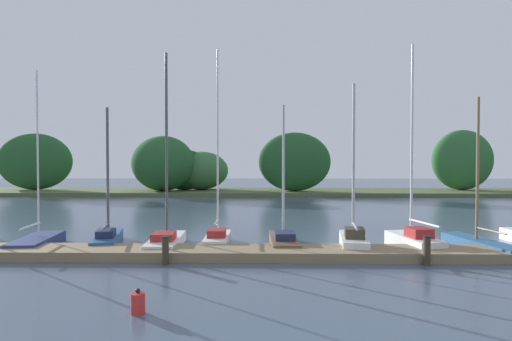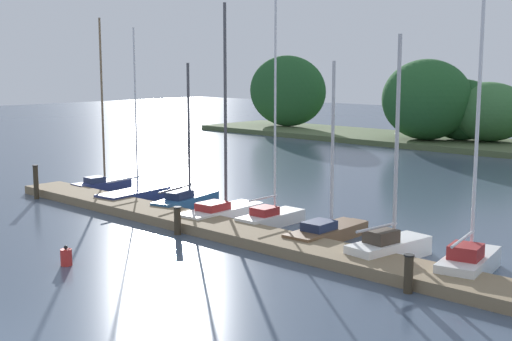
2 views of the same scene
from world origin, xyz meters
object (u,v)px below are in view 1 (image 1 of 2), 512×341
channel_buoy_0 (138,303)px  sailboat_8 (479,241)px  sailboat_5 (284,239)px  sailboat_7 (413,238)px  sailboat_4 (218,236)px  mooring_piling_1 (165,250)px  mooring_piling_2 (427,250)px  sailboat_1 (38,240)px  sailboat_3 (166,237)px  sailboat_6 (353,239)px  sailboat_2 (108,236)px

channel_buoy_0 → sailboat_8: bearing=31.8°
sailboat_5 → sailboat_7: bearing=-96.0°
sailboat_4 → mooring_piling_1: (-1.46, -3.30, 0.09)m
mooring_piling_1 → channel_buoy_0: size_ratio=1.63×
mooring_piling_1 → mooring_piling_2: bearing=0.3°
mooring_piling_1 → channel_buoy_0: 4.68m
mooring_piling_2 → sailboat_1: bearing=169.8°
sailboat_3 → channel_buoy_0: sailboat_3 is taller
sailboat_1 → sailboat_4: bearing=-92.6°
sailboat_6 → sailboat_7: 2.46m
mooring_piling_1 → channel_buoy_0: bearing=-84.6°
sailboat_5 → sailboat_8: (7.89, -0.39, -0.00)m
sailboat_1 → sailboat_4: sailboat_4 is taller
sailboat_3 → sailboat_8: bearing=-93.8°
sailboat_7 → sailboat_4: bearing=74.4°
sailboat_1 → sailboat_7: bearing=-97.3°
mooring_piling_2 → channel_buoy_0: bearing=-151.4°
sailboat_1 → channel_buoy_0: (6.44, -7.41, -0.04)m
sailboat_5 → mooring_piling_2: 5.65m
sailboat_6 → channel_buoy_0: size_ratio=11.12×
sailboat_8 → mooring_piling_1: sailboat_8 is taller
sailboat_2 → channel_buoy_0: size_ratio=9.76×
sailboat_8 → mooring_piling_2: sailboat_8 is taller
sailboat_6 → sailboat_8: bearing=-80.5°
sailboat_7 → mooring_piling_1: (-9.50, -2.62, 0.01)m
sailboat_6 → mooring_piling_1: sailboat_6 is taller
sailboat_1 → sailboat_4: size_ratio=0.88×
sailboat_4 → mooring_piling_1: bearing=154.9°
sailboat_7 → sailboat_8: (2.64, -0.01, -0.14)m
sailboat_2 → sailboat_4: bearing=-103.2°
mooring_piling_1 → sailboat_4: bearing=66.1°
sailboat_5 → mooring_piling_1: sailboat_5 is taller
sailboat_4 → mooring_piling_2: 8.28m
sailboat_6 → mooring_piling_2: 3.12m
channel_buoy_0 → sailboat_7: bearing=38.8°
sailboat_7 → sailboat_6: bearing=83.6°
sailboat_2 → sailboat_5: bearing=-105.4°
sailboat_3 → sailboat_6: bearing=-95.7°
sailboat_4 → mooring_piling_2: bearing=-114.3°
sailboat_2 → mooring_piling_1: (3.27, -3.32, 0.12)m
sailboat_4 → sailboat_7: 8.07m
sailboat_2 → sailboat_6: (10.32, -0.89, 0.10)m
sailboat_1 → sailboat_8: size_ratio=1.19×
sailboat_3 → channel_buoy_0: bearing=-174.7°
sailboat_3 → sailboat_4: 2.14m
sailboat_6 → sailboat_7: (2.45, 0.19, 0.01)m
sailboat_7 → sailboat_8: size_ratio=1.35×
sailboat_7 → channel_buoy_0: (-9.06, -7.27, -0.24)m
sailboat_4 → sailboat_6: sailboat_4 is taller
sailboat_7 → sailboat_8: 2.65m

